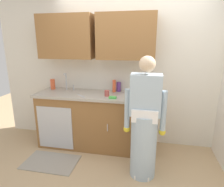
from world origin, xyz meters
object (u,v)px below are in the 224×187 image
bottle_water_tall (150,87)px  bottle_water_short (119,87)px  sponge (113,98)px  person_at_sink (144,128)px  knife_on_counter (81,96)px  bottle_cleaner_spray (141,86)px  bottle_soap (114,86)px  bottle_dish_liquid (53,84)px  sink (66,93)px  cup_by_sink (107,93)px

bottle_water_tall → bottle_water_short: bearing=172.3°
bottle_water_short → bottle_water_tall: 0.53m
bottle_water_tall → sponge: bottle_water_tall is taller
person_at_sink → knife_on_counter: (-1.03, 0.47, 0.25)m
bottle_cleaner_spray → bottle_soap: bottle_cleaner_spray is taller
bottle_dish_liquid → bottle_soap: 1.13m
sink → person_at_sink: bearing=-25.2°
bottle_dish_liquid → knife_on_counter: size_ratio=0.76×
bottle_soap → cup_by_sink: 0.29m
person_at_sink → cup_by_sink: person_at_sink is taller
bottle_cleaner_spray → cup_by_sink: bottle_cleaner_spray is taller
bottle_soap → knife_on_counter: (-0.47, -0.35, -0.10)m
person_at_sink → bottle_water_short: bearing=119.0°
sponge → bottle_dish_liquid: bearing=162.5°
person_at_sink → bottle_cleaner_spray: 0.92m
sponge → knife_on_counter: bearing=175.2°
sink → bottle_water_short: bearing=14.7°
person_at_sink → bottle_dish_liquid: size_ratio=8.90×
cup_by_sink → knife_on_counter: cup_by_sink is taller
bottle_cleaner_spray → bottle_water_short: 0.39m
person_at_sink → bottle_water_short: (-0.49, 0.88, 0.33)m
bottle_water_short → person_at_sink: bearing=-61.0°
cup_by_sink → bottle_cleaner_spray: bearing=30.1°
person_at_sink → bottle_water_tall: (0.04, 0.81, 0.37)m
person_at_sink → bottle_water_tall: bearing=87.3°
bottle_dish_liquid → knife_on_counter: bottle_dish_liquid is taller
bottle_cleaner_spray → bottle_water_tall: 0.14m
bottle_water_tall → knife_on_counter: size_ratio=1.04×
bottle_water_tall → bottle_soap: bearing=179.0°
bottle_cleaner_spray → bottle_water_short: bearing=173.4°
cup_by_sink → sponge: size_ratio=0.84×
person_at_sink → bottle_water_tall: size_ratio=6.52×
bottle_dish_liquid → bottle_soap: bearing=1.1°
knife_on_counter → bottle_dish_liquid: bearing=16.0°
sink → bottle_dish_liquid: sink is taller
sink → bottle_cleaner_spray: 1.29m
bottle_dish_liquid → bottle_water_short: (1.19, 0.08, -0.01)m
bottle_water_tall → bottle_dish_liquid: bearing=-179.6°
bottle_soap → sponge: (0.05, -0.39, -0.09)m
bottle_water_short → bottle_soap: size_ratio=0.78×
person_at_sink → knife_on_counter: 1.16m
sink → bottle_water_tall: 1.43m
person_at_sink → sink: bearing=154.8°
bottle_dish_liquid → bottle_water_short: bottle_dish_liquid is taller
sponge → sink: bearing=165.7°
bottle_water_tall → cup_by_sink: size_ratio=2.68×
person_at_sink → bottle_soap: bearing=124.2°
sink → knife_on_counter: bearing=-27.2°
cup_by_sink → sink: bearing=171.7°
bottle_soap → cup_by_sink: bearing=-102.5°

